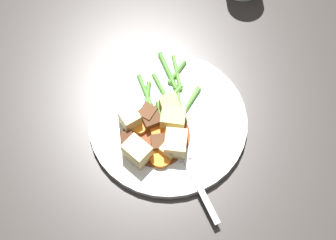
{
  "coord_description": "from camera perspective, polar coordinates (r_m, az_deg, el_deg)",
  "views": [
    {
      "loc": [
        0.36,
        0.06,
        0.78
      ],
      "look_at": [
        0.0,
        0.0,
        0.01
      ],
      "focal_mm": 53.76,
      "sensor_mm": 36.0,
      "label": 1
    }
  ],
  "objects": [
    {
      "name": "carrot_slice_0",
      "position": [
        0.81,
        -1.17,
        -4.2
      ],
      "size": [
        0.04,
        0.04,
        0.01
      ],
      "primitive_type": "cylinder",
      "rotation": [
        0.0,
        0.0,
        6.1
      ],
      "color": "orange",
      "rests_on": "dinner_plate"
    },
    {
      "name": "potato_chunk_1",
      "position": [
        0.8,
        -3.51,
        -3.58
      ],
      "size": [
        0.05,
        0.05,
        0.04
      ],
      "primitive_type": "cube",
      "rotation": [
        0.0,
        0.0,
        5.73
      ],
      "color": "#EAD68C",
      "rests_on": "dinner_plate"
    },
    {
      "name": "green_bean_11",
      "position": [
        0.86,
        -2.36,
        2.38
      ],
      "size": [
        0.07,
        0.02,
        0.01
      ],
      "primitive_type": "cylinder",
      "rotation": [
        0.0,
        1.57,
        3.26
      ],
      "color": "#4C8E33",
      "rests_on": "dinner_plate"
    },
    {
      "name": "ground_plane",
      "position": [
        0.86,
        0.0,
        -0.41
      ],
      "size": [
        3.0,
        3.0,
        0.0
      ],
      "primitive_type": "plane",
      "color": "#383330"
    },
    {
      "name": "carrot_slice_2",
      "position": [
        0.84,
        -3.26,
        -0.86
      ],
      "size": [
        0.03,
        0.03,
        0.01
      ],
      "primitive_type": "cylinder",
      "rotation": [
        0.0,
        0.0,
        5.28
      ],
      "color": "orange",
      "rests_on": "dinner_plate"
    },
    {
      "name": "carrot_slice_1",
      "position": [
        0.83,
        -0.81,
        -1.16
      ],
      "size": [
        0.05,
        0.05,
        0.01
      ],
      "primitive_type": "cylinder",
      "rotation": [
        0.0,
        0.0,
        3.54
      ],
      "color": "orange",
      "rests_on": "dinner_plate"
    },
    {
      "name": "potato_chunk_4",
      "position": [
        0.81,
        0.08,
        -3.46
      ],
      "size": [
        0.03,
        0.03,
        0.02
      ],
      "primitive_type": "cube",
      "rotation": [
        0.0,
        0.0,
        5.78
      ],
      "color": "#EAD68C",
      "rests_on": "dinner_plate"
    },
    {
      "name": "fork",
      "position": [
        0.81,
        2.67,
        -5.84
      ],
      "size": [
        0.15,
        0.11,
        0.0
      ],
      "color": "silver",
      "rests_on": "dinner_plate"
    },
    {
      "name": "meat_chunk_1",
      "position": [
        0.84,
        -2.31,
        0.79
      ],
      "size": [
        0.03,
        0.03,
        0.02
      ],
      "primitive_type": "cube",
      "rotation": [
        0.0,
        0.0,
        2.78
      ],
      "color": "brown",
      "rests_on": "dinner_plate"
    },
    {
      "name": "green_bean_7",
      "position": [
        0.85,
        1.49,
        1.39
      ],
      "size": [
        0.05,
        0.03,
        0.01
      ],
      "primitive_type": "cylinder",
      "rotation": [
        0.0,
        1.57,
        3.61
      ],
      "color": "#599E38",
      "rests_on": "dinner_plate"
    },
    {
      "name": "green_bean_4",
      "position": [
        0.89,
        1.06,
        5.45
      ],
      "size": [
        0.05,
        0.03,
        0.01
      ],
      "primitive_type": "cylinder",
      "rotation": [
        0.0,
        1.57,
        2.74
      ],
      "color": "#4C8E33",
      "rests_on": "dinner_plate"
    },
    {
      "name": "green_bean_5",
      "position": [
        0.86,
        0.8,
        2.67
      ],
      "size": [
        0.05,
        0.03,
        0.01
      ],
      "primitive_type": "cylinder",
      "rotation": [
        0.0,
        1.57,
        2.67
      ],
      "color": "#599E38",
      "rests_on": "dinner_plate"
    },
    {
      "name": "meat_chunk_3",
      "position": [
        0.82,
        -0.96,
        -2.62
      ],
      "size": [
        0.03,
        0.03,
        0.02
      ],
      "primitive_type": "cube",
      "rotation": [
        0.0,
        0.0,
        5.03
      ],
      "color": "#56331E",
      "rests_on": "dinner_plate"
    },
    {
      "name": "green_bean_8",
      "position": [
        0.89,
        -0.02,
        5.59
      ],
      "size": [
        0.07,
        0.05,
        0.01
      ],
      "primitive_type": "cylinder",
      "rotation": [
        0.0,
        1.57,
        3.69
      ],
      "color": "#4C8E33",
      "rests_on": "dinner_plate"
    },
    {
      "name": "meat_chunk_0",
      "position": [
        0.83,
        -1.85,
        -0.02
      ],
      "size": [
        0.04,
        0.04,
        0.02
      ],
      "primitive_type": "cube",
      "rotation": [
        0.0,
        0.0,
        0.58
      ],
      "color": "#56331E",
      "rests_on": "dinner_plate"
    },
    {
      "name": "green_bean_0",
      "position": [
        0.89,
        1.19,
        5.37
      ],
      "size": [
        0.07,
        0.03,
        0.01
      ],
      "primitive_type": "cylinder",
      "rotation": [
        0.0,
        1.57,
        3.49
      ],
      "color": "#599E38",
      "rests_on": "dinner_plate"
    },
    {
      "name": "green_bean_9",
      "position": [
        0.86,
        2.74,
        2.5
      ],
      "size": [
        0.05,
        0.02,
        0.01
      ],
      "primitive_type": "cylinder",
      "rotation": [
        0.0,
        1.57,
        2.86
      ],
      "color": "#66AD42",
      "rests_on": "dinner_plate"
    },
    {
      "name": "stew_sauce",
      "position": [
        0.83,
        -1.33,
        -1.75
      ],
      "size": [
        0.11,
        0.11,
        0.0
      ],
      "primitive_type": "cylinder",
      "color": "brown",
      "rests_on": "dinner_plate"
    },
    {
      "name": "carrot_slice_3",
      "position": [
        0.83,
        0.42,
        -1.72
      ],
      "size": [
        0.03,
        0.03,
        0.01
      ],
      "primitive_type": "cylinder",
      "rotation": [
        0.0,
        0.0,
        3.28
      ],
      "color": "orange",
      "rests_on": "dinner_plate"
    },
    {
      "name": "potato_chunk_3",
      "position": [
        0.83,
        0.58,
        0.09
      ],
      "size": [
        0.03,
        0.04,
        0.03
      ],
      "primitive_type": "cube",
      "rotation": [
        0.0,
        0.0,
        0.03
      ],
      "color": "#E5CC7A",
      "rests_on": "dinner_plate"
    },
    {
      "name": "green_bean_3",
      "position": [
        0.84,
        -0.63,
        -0.13
      ],
      "size": [
        0.07,
        0.04,
        0.01
      ],
      "primitive_type": "cylinder",
      "rotation": [
        0.0,
        1.57,
        3.54
      ],
      "color": "#4C8E33",
      "rests_on": "dinner_plate"
    },
    {
      "name": "potato_chunk_5",
      "position": [
        0.83,
        -4.34,
        0.11
      ],
      "size": [
        0.04,
        0.04,
        0.03
      ],
      "primitive_type": "cube",
      "rotation": [
        0.0,
        0.0,
        0.73
      ],
      "color": "#EAD68C",
      "rests_on": "dinner_plate"
    },
    {
      "name": "meat_chunk_2",
      "position": [
        0.82,
        -4.7,
        -2.2
      ],
      "size": [
        0.03,
        0.03,
        0.02
      ],
      "primitive_type": "cube",
      "rotation": [
        0.0,
        0.0,
        1.89
      ],
      "color": "#4C2B19",
      "rests_on": "dinner_plate"
    },
    {
      "name": "potato_chunk_0",
      "position": [
        0.84,
        0.31,
        1.5
      ],
      "size": [
        0.04,
        0.04,
        0.03
      ],
      "primitive_type": "cube",
      "rotation": [
        0.0,
        0.0,
        3.6
      ],
      "color": "#DBBC6B",
      "rests_on": "dinner_plate"
    },
    {
      "name": "green_bean_1",
      "position": [
        0.85,
        1.28,
        1.42
      ],
      "size": [
        0.06,
        0.02,
        0.01
      ],
      "primitive_type": "cylinder",
      "rotation": [
        0.0,
        1.57,
        3.38
      ],
      "color": "#66AD42",
      "rests_on": "dinner_plate"
    },
    {
      "name": "green_bean_2",
      "position": [
        0.87,
        -2.52,
        3.07
      ],
      "size": [
        0.07,
        0.05,
        0.01
      ],
      "primitive_type": "cylinder",
      "rotation": [
        0.0,
        1.57,
        3.67
      ],
      "color": "#4C8E33",
      "rests_on": "dinner_plate"
    },
    {
      "name": "potato_chunk_2",
      "position": [
        0.81,
        0.88,
        -2.68
      ],
      "size": [
        0.04,
        0.04,
        0.04
      ],
      "primitive_type": "cube",
      "rotation": [
        0.0,
        0.0,
        4.77
      ],
      "color": "#EAD68C",
      "rests_on": "dinner_plate"
    },
    {
      "name": "green_bean_10",
      "position": [
        0.86,
        2.4,
        1.78
      ],
      "size": [
        0.07,
        0.03,
        0.01
      ],
      "primitive_type": "cylinder",
      "rotation": [
        0.0,
        1.57,
        2.78
      ],
      "color": "#4C8E33",
      "rests_on": "dinner_plate"
    },
    {
      "name": "green_bean_6",
      "position": [
        0.87,
        -0.59,
        3.26
      ],
      "size": [
        0.07,
        0.05,
        0.01
      ],
      "primitive_type": "cylinder",
      "rotation": [
        0.0,
        1.57,
        3.76
      ],
      "color": "#4C8E33",
      "rests_on": "dinner_plate"
    },
    {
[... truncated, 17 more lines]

